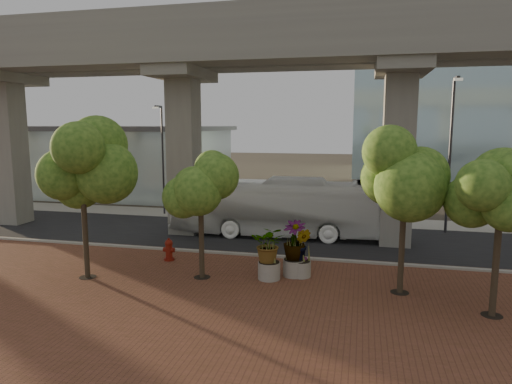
# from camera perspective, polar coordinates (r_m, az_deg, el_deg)

# --- Properties ---
(ground) EXTENTS (160.00, 160.00, 0.00)m
(ground) POSITION_cam_1_polar(r_m,az_deg,el_deg) (24.32, 2.79, -6.94)
(ground) COLOR #373028
(ground) RESTS_ON ground
(brick_plaza) EXTENTS (70.00, 13.00, 0.06)m
(brick_plaza) POSITION_cam_1_polar(r_m,az_deg,el_deg) (16.91, -2.26, -13.84)
(brick_plaza) COLOR brown
(brick_plaza) RESTS_ON ground
(asphalt_road) EXTENTS (90.00, 8.00, 0.04)m
(asphalt_road) POSITION_cam_1_polar(r_m,az_deg,el_deg) (26.22, 3.59, -5.76)
(asphalt_road) COLOR black
(asphalt_road) RESTS_ON ground
(curb_strip) EXTENTS (70.00, 0.25, 0.16)m
(curb_strip) POSITION_cam_1_polar(r_m,az_deg,el_deg) (22.41, 1.86, -8.06)
(curb_strip) COLOR #A09F95
(curb_strip) RESTS_ON ground
(far_sidewalk) EXTENTS (90.00, 3.00, 0.06)m
(far_sidewalk) POSITION_cam_1_polar(r_m,az_deg,el_deg) (31.52, 5.26, -3.35)
(far_sidewalk) COLOR #A09F95
(far_sidewalk) RESTS_ON ground
(transit_viaduct) EXTENTS (72.00, 5.60, 12.40)m
(transit_viaduct) POSITION_cam_1_polar(r_m,az_deg,el_deg) (25.44, 3.74, 10.32)
(transit_viaduct) COLOR gray
(transit_viaduct) RESTS_ON ground
(station_pavilion) EXTENTS (23.00, 13.00, 6.30)m
(station_pavilion) POSITION_cam_1_polar(r_m,az_deg,el_deg) (46.07, -18.59, 3.97)
(station_pavilion) COLOR silver
(station_pavilion) RESTS_ON ground
(transit_bus) EXTENTS (12.10, 3.17, 3.35)m
(transit_bus) POSITION_cam_1_polar(r_m,az_deg,el_deg) (26.44, 2.33, -1.96)
(transit_bus) COLOR white
(transit_bus) RESTS_ON ground
(fire_hydrant) EXTENTS (0.54, 0.48, 1.07)m
(fire_hydrant) POSITION_cam_1_polar(r_m,az_deg,el_deg) (22.13, -10.83, -7.09)
(fire_hydrant) COLOR maroon
(fire_hydrant) RESTS_ON ground
(planter_front) EXTENTS (2.07, 2.07, 2.27)m
(planter_front) POSITION_cam_1_polar(r_m,az_deg,el_deg) (18.96, 1.66, -6.86)
(planter_front) COLOR #9A958B
(planter_front) RESTS_ON ground
(planter_right) EXTENTS (2.23, 2.23, 2.38)m
(planter_right) POSITION_cam_1_polar(r_m,az_deg,el_deg) (19.38, 4.78, -6.35)
(planter_right) COLOR gray
(planter_right) RESTS_ON ground
(planter_left) EXTENTS (1.90, 1.90, 2.09)m
(planter_left) POSITION_cam_1_polar(r_m,az_deg,el_deg) (19.40, 5.65, -6.88)
(planter_left) COLOR #A69E96
(planter_left) RESTS_ON ground
(street_tree_far_west) EXTENTS (4.07, 4.07, 6.38)m
(street_tree_far_west) POSITION_cam_1_polar(r_m,az_deg,el_deg) (19.91, -20.95, 2.49)
(street_tree_far_west) COLOR #4A3D2A
(street_tree_far_west) RESTS_ON ground
(street_tree_near_west) EXTENTS (3.43, 3.43, 5.58)m
(street_tree_near_west) POSITION_cam_1_polar(r_m,az_deg,el_deg) (18.78, -6.96, 1.09)
(street_tree_near_west) COLOR #4A3D2A
(street_tree_near_west) RESTS_ON ground
(street_tree_near_east) EXTENTS (3.79, 3.79, 6.42)m
(street_tree_near_east) POSITION_cam_1_polar(r_m,az_deg,el_deg) (17.69, 18.18, 2.47)
(street_tree_near_east) COLOR #4A3D2A
(street_tree_near_east) RESTS_ON ground
(street_tree_far_east) EXTENTS (3.65, 3.65, 5.85)m
(street_tree_far_east) POSITION_cam_1_polar(r_m,az_deg,el_deg) (16.76, 28.34, -0.14)
(street_tree_far_east) COLOR #4A3D2A
(street_tree_far_east) RESTS_ON ground
(streetlamp_west) EXTENTS (0.38, 1.12, 7.70)m
(streetlamp_west) POSITION_cam_1_polar(r_m,az_deg,el_deg) (33.02, -11.66, 4.88)
(streetlamp_west) COLOR #29292E
(streetlamp_west) RESTS_ON ground
(streetlamp_east) EXTENTS (0.45, 1.31, 9.05)m
(streetlamp_east) POSITION_cam_1_polar(r_m,az_deg,el_deg) (28.91, 23.18, 5.45)
(streetlamp_east) COLOR #303136
(streetlamp_east) RESTS_ON ground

